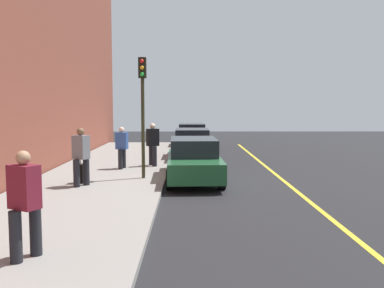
{
  "coord_description": "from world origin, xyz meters",
  "views": [
    {
      "loc": [
        14.8,
        -0.19,
        2.71
      ],
      "look_at": [
        -1.17,
        -0.06,
        1.23
      ],
      "focal_mm": 39.84,
      "sensor_mm": 36.0,
      "label": 1
    }
  ],
  "objects_px": {
    "pedestrian_blue_coat": "(122,146)",
    "traffic_light_pole": "(143,97)",
    "parked_car_black": "(192,136)",
    "rolling_suitcase": "(81,173)",
    "pedestrian_burgundy_coat": "(25,202)",
    "pedestrian_grey_coat": "(81,155)",
    "parked_car_green": "(194,160)",
    "pedestrian_black_coat": "(153,143)",
    "parked_car_charcoal": "(192,144)"
  },
  "relations": [
    {
      "from": "pedestrian_blue_coat",
      "to": "traffic_light_pole",
      "type": "bearing_deg",
      "value": 26.31
    },
    {
      "from": "parked_car_black",
      "to": "rolling_suitcase",
      "type": "relative_size",
      "value": 4.49
    },
    {
      "from": "pedestrian_burgundy_coat",
      "to": "rolling_suitcase",
      "type": "distance_m",
      "value": 6.95
    },
    {
      "from": "traffic_light_pole",
      "to": "rolling_suitcase",
      "type": "height_order",
      "value": "traffic_light_pole"
    },
    {
      "from": "parked_car_black",
      "to": "pedestrian_grey_coat",
      "type": "relative_size",
      "value": 2.4
    },
    {
      "from": "parked_car_green",
      "to": "pedestrian_blue_coat",
      "type": "distance_m",
      "value": 3.49
    },
    {
      "from": "pedestrian_black_coat",
      "to": "rolling_suitcase",
      "type": "xyz_separation_m",
      "value": [
        3.95,
        -2.03,
        -0.64
      ]
    },
    {
      "from": "parked_car_black",
      "to": "pedestrian_blue_coat",
      "type": "xyz_separation_m",
      "value": [
        9.66,
        -2.87,
        0.28
      ]
    },
    {
      "from": "pedestrian_blue_coat",
      "to": "pedestrian_grey_coat",
      "type": "bearing_deg",
      "value": -10.91
    },
    {
      "from": "rolling_suitcase",
      "to": "parked_car_charcoal",
      "type": "bearing_deg",
      "value": 152.16
    },
    {
      "from": "parked_car_charcoal",
      "to": "pedestrian_blue_coat",
      "type": "bearing_deg",
      "value": -36.4
    },
    {
      "from": "parked_car_black",
      "to": "parked_car_green",
      "type": "relative_size",
      "value": 0.94
    },
    {
      "from": "pedestrian_blue_coat",
      "to": "traffic_light_pole",
      "type": "relative_size",
      "value": 0.4
    },
    {
      "from": "parked_car_black",
      "to": "rolling_suitcase",
      "type": "height_order",
      "value": "parked_car_black"
    },
    {
      "from": "parked_car_green",
      "to": "pedestrian_burgundy_coat",
      "type": "distance_m",
      "value": 8.54
    },
    {
      "from": "pedestrian_black_coat",
      "to": "traffic_light_pole",
      "type": "xyz_separation_m",
      "value": [
        3.0,
        -0.08,
        1.88
      ]
    },
    {
      "from": "pedestrian_grey_coat",
      "to": "pedestrian_burgundy_coat",
      "type": "height_order",
      "value": "pedestrian_grey_coat"
    },
    {
      "from": "parked_car_black",
      "to": "rolling_suitcase",
      "type": "distance_m",
      "value": 13.35
    },
    {
      "from": "pedestrian_blue_coat",
      "to": "rolling_suitcase",
      "type": "distance_m",
      "value": 3.32
    },
    {
      "from": "parked_car_green",
      "to": "pedestrian_blue_coat",
      "type": "relative_size",
      "value": 2.82
    },
    {
      "from": "pedestrian_grey_coat",
      "to": "rolling_suitcase",
      "type": "relative_size",
      "value": 1.87
    },
    {
      "from": "parked_car_charcoal",
      "to": "rolling_suitcase",
      "type": "relative_size",
      "value": 4.52
    },
    {
      "from": "traffic_light_pole",
      "to": "pedestrian_burgundy_coat",
      "type": "bearing_deg",
      "value": -8.15
    },
    {
      "from": "parked_car_green",
      "to": "rolling_suitcase",
      "type": "xyz_separation_m",
      "value": [
        1.16,
        -3.71,
        -0.29
      ]
    },
    {
      "from": "parked_car_black",
      "to": "pedestrian_blue_coat",
      "type": "height_order",
      "value": "pedestrian_blue_coat"
    },
    {
      "from": "pedestrian_grey_coat",
      "to": "parked_car_charcoal",
      "type": "bearing_deg",
      "value": 154.74
    },
    {
      "from": "parked_car_charcoal",
      "to": "pedestrian_burgundy_coat",
      "type": "distance_m",
      "value": 14.17
    },
    {
      "from": "traffic_light_pole",
      "to": "parked_car_green",
      "type": "bearing_deg",
      "value": 96.63
    },
    {
      "from": "traffic_light_pole",
      "to": "rolling_suitcase",
      "type": "distance_m",
      "value": 3.32
    },
    {
      "from": "parked_car_green",
      "to": "pedestrian_grey_coat",
      "type": "height_order",
      "value": "pedestrian_grey_coat"
    },
    {
      "from": "pedestrian_black_coat",
      "to": "pedestrian_burgundy_coat",
      "type": "height_order",
      "value": "pedestrian_burgundy_coat"
    },
    {
      "from": "pedestrian_grey_coat",
      "to": "rolling_suitcase",
      "type": "bearing_deg",
      "value": -162.79
    },
    {
      "from": "parked_car_black",
      "to": "rolling_suitcase",
      "type": "bearing_deg",
      "value": -16.24
    },
    {
      "from": "pedestrian_grey_coat",
      "to": "pedestrian_blue_coat",
      "type": "relative_size",
      "value": 1.1
    },
    {
      "from": "parked_car_green",
      "to": "pedestrian_burgundy_coat",
      "type": "bearing_deg",
      "value": -19.75
    },
    {
      "from": "parked_car_green",
      "to": "rolling_suitcase",
      "type": "height_order",
      "value": "parked_car_green"
    },
    {
      "from": "parked_car_black",
      "to": "pedestrian_grey_coat",
      "type": "xyz_separation_m",
      "value": [
        13.32,
        -3.58,
        0.37
      ]
    },
    {
      "from": "pedestrian_burgundy_coat",
      "to": "rolling_suitcase",
      "type": "relative_size",
      "value": 1.84
    },
    {
      "from": "parked_car_black",
      "to": "traffic_light_pole",
      "type": "height_order",
      "value": "traffic_light_pole"
    },
    {
      "from": "pedestrian_burgundy_coat",
      "to": "traffic_light_pole",
      "type": "distance_m",
      "value": 8.12
    },
    {
      "from": "traffic_light_pole",
      "to": "rolling_suitcase",
      "type": "bearing_deg",
      "value": -63.96
    },
    {
      "from": "parked_car_charcoal",
      "to": "traffic_light_pole",
      "type": "distance_m",
      "value": 6.68
    },
    {
      "from": "parked_car_charcoal",
      "to": "pedestrian_burgundy_coat",
      "type": "height_order",
      "value": "pedestrian_burgundy_coat"
    },
    {
      "from": "pedestrian_grey_coat",
      "to": "rolling_suitcase",
      "type": "height_order",
      "value": "pedestrian_grey_coat"
    },
    {
      "from": "rolling_suitcase",
      "to": "pedestrian_burgundy_coat",
      "type": "bearing_deg",
      "value": 6.89
    },
    {
      "from": "pedestrian_blue_coat",
      "to": "traffic_light_pole",
      "type": "height_order",
      "value": "traffic_light_pole"
    },
    {
      "from": "parked_car_charcoal",
      "to": "pedestrian_burgundy_coat",
      "type": "relative_size",
      "value": 2.45
    },
    {
      "from": "parked_car_green",
      "to": "pedestrian_black_coat",
      "type": "bearing_deg",
      "value": -148.93
    },
    {
      "from": "pedestrian_black_coat",
      "to": "traffic_light_pole",
      "type": "bearing_deg",
      "value": -1.51
    },
    {
      "from": "parked_car_black",
      "to": "parked_car_charcoal",
      "type": "bearing_deg",
      "value": -0.35
    }
  ]
}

